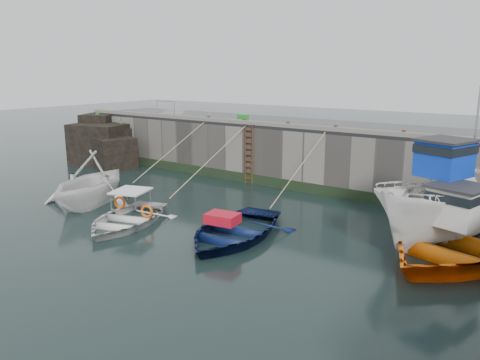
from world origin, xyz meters
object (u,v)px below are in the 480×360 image
Objects in this scene: ladder at (249,154)px; bollard_b at (245,121)px; boat_near_navy at (233,238)px; fish_crate at (243,117)px; bollard_d at (336,128)px; bollard_a at (209,118)px; boat_near_white at (91,204)px; boat_far_white at (448,210)px; bollard_e at (404,133)px; boat_far_orange at (462,241)px; boat_near_blue at (126,224)px; bollard_c at (288,124)px.

bollard_b is at bearing 146.14° from ladder.
bollard_b is at bearing 113.91° from boat_near_navy.
fish_crate reaches higher than bollard_d.
bollard_a reaches higher than ladder.
boat_far_white is (14.29, 4.42, 1.18)m from boat_near_white.
bollard_a is 1.00× the size of bollard_e.
fish_crate is 2.11m from bollard_a.
boat_near_navy is 0.62× the size of boat_far_orange.
boat_far_white is at bearing -30.38° from bollard_d.
boat_near_navy is 9.67m from bollard_b.
fish_crate is at bearing 81.63° from boat_near_blue.
boat_near_white is 8.59m from bollard_a.
bollard_d is (6.68, -1.79, -0.01)m from fish_crate.
fish_crate is (-6.27, 9.45, 3.31)m from boat_near_navy.
ladder is 11.43× the size of bollard_d.
boat_far_white is at bearing 138.52° from boat_far_orange.
bollard_a reaches higher than boat_near_blue.
boat_near_white is at bearing 145.68° from boat_near_blue.
bollard_a is at bearing 125.33° from boat_near_navy.
boat_near_navy is at bearing -93.07° from bollard_d.
boat_far_white is (10.77, -3.17, -0.41)m from ladder.
bollard_b is 5.30m from bollard_d.
boat_near_navy reaches higher than boat_near_blue.
fish_crate is 2.26m from bollard_b.
boat_near_blue is (3.51, -1.01, 0.00)m from boat_near_white.
bollard_e is at bearing 29.83° from boat_near_blue.
boat_far_white reaches higher than boat_near_white.
ladder reaches higher than boat_near_navy.
bollard_b is 8.50m from bollard_e.
bollard_d is at bearing 160.57° from boat_far_orange.
boat_far_white is at bearing 24.47° from boat_near_navy.
boat_near_navy is 8.87× the size of fish_crate.
boat_near_white is 15.00m from boat_far_white.
boat_far_orange is 15.46m from bollard_a.
fish_crate is 2.13× the size of bollard_a.
boat_near_navy is 7.71m from boat_far_white.
boat_near_navy is 0.68× the size of boat_far_white.
ladder is 11.43× the size of bollard_e.
fish_crate reaches higher than bollard_a.
boat_near_white is 10.31m from bollard_c.
ladder is 8.51m from boat_near_white.
boat_near_navy is 11.81m from fish_crate.
boat_near_blue is 11.37m from fish_crate.
bollard_d is at bearing 0.00° from bollard_b.
ladder is 0.60× the size of boat_near_navy.
boat_near_blue is (-0.01, -8.59, -1.59)m from ladder.
bollard_d is (4.80, 0.34, 1.71)m from ladder.
boat_far_orange reaches higher than bollard_a.
bollard_b is (-0.49, 8.93, 3.30)m from boat_near_blue.
bollard_d reaches higher than boat_near_blue.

